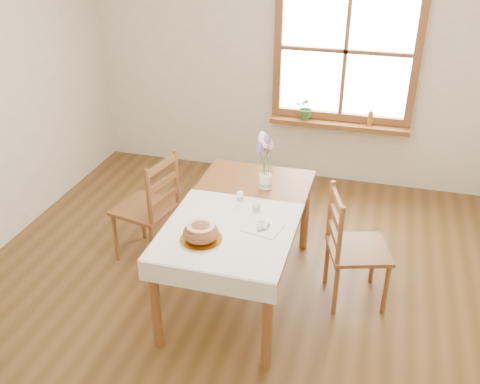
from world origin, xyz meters
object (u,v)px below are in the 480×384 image
object	(u,v)px
dining_table	(240,219)
flower_vase	(265,182)
chair_left	(145,207)
chair_right	(359,248)
bread_plate	(201,240)

from	to	relation	value
dining_table	flower_vase	bearing A→B (deg)	74.65
chair_left	chair_right	xyz separation A→B (m)	(1.80, -0.11, -0.02)
bread_plate	flower_vase	size ratio (longest dim) A/B	2.45
chair_right	flower_vase	distance (m)	0.88
chair_right	bread_plate	bearing A→B (deg)	104.49
dining_table	chair_left	bearing A→B (deg)	164.06
dining_table	bread_plate	size ratio (longest dim) A/B	5.74
flower_vase	chair_right	bearing A→B (deg)	-16.33
dining_table	bread_plate	world-z (taller)	bread_plate
chair_left	flower_vase	world-z (taller)	chair_left
dining_table	chair_right	world-z (taller)	chair_right
chair_left	flower_vase	xyz separation A→B (m)	(1.02, 0.12, 0.32)
dining_table	bread_plate	bearing A→B (deg)	-105.73
dining_table	flower_vase	xyz separation A→B (m)	(0.10, 0.38, 0.14)
chair_right	flower_vase	xyz separation A→B (m)	(-0.78, 0.23, 0.34)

